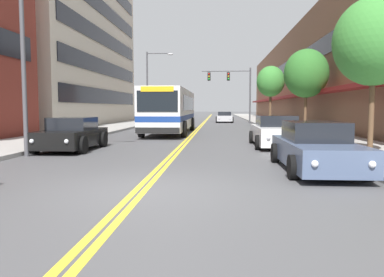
% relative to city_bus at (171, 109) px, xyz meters
% --- Properties ---
extents(ground_plane, '(240.00, 240.00, 0.00)m').
position_rel_city_bus_xyz_m(ground_plane, '(1.62, 18.94, -1.67)').
color(ground_plane, '#4C4C4F').
extents(sidewalk_left, '(3.87, 106.00, 0.16)m').
position_rel_city_bus_xyz_m(sidewalk_left, '(-5.81, 18.94, -1.59)').
color(sidewalk_left, '#9E9B96').
rests_on(sidewalk_left, ground_plane).
extents(sidewalk_right, '(3.87, 106.00, 0.16)m').
position_rel_city_bus_xyz_m(sidewalk_right, '(9.06, 18.94, -1.59)').
color(sidewalk_right, '#9E9B96').
rests_on(sidewalk_right, ground_plane).
extents(centre_line, '(0.34, 106.00, 0.01)m').
position_rel_city_bus_xyz_m(centre_line, '(1.62, 18.94, -1.67)').
color(centre_line, yellow).
rests_on(centre_line, ground_plane).
extents(storefront_row_right, '(9.10, 68.00, 10.30)m').
position_rel_city_bus_xyz_m(storefront_row_right, '(15.22, 18.94, 3.47)').
color(storefront_row_right, brown).
rests_on(storefront_row_right, ground_plane).
extents(city_bus, '(2.84, 11.59, 2.95)m').
position_rel_city_bus_xyz_m(city_bus, '(0.00, 0.00, 0.00)').
color(city_bus, silver).
rests_on(city_bus, ground_plane).
extents(car_black_parked_left_near, '(2.11, 4.26, 1.36)m').
position_rel_city_bus_xyz_m(car_black_parked_left_near, '(-2.80, -10.80, -1.04)').
color(car_black_parked_left_near, black).
rests_on(car_black_parked_left_near, ground_plane).
extents(car_navy_parked_left_mid, '(2.20, 4.40, 1.25)m').
position_rel_city_bus_xyz_m(car_navy_parked_left_mid, '(-2.73, 11.56, -1.09)').
color(car_navy_parked_left_mid, '#19234C').
rests_on(car_navy_parked_left_mid, ground_plane).
extents(car_slate_blue_parked_right_foreground, '(2.02, 4.79, 1.37)m').
position_rel_city_bus_xyz_m(car_slate_blue_parked_right_foreground, '(6.02, -15.23, -1.05)').
color(car_slate_blue_parked_right_foreground, '#475675').
rests_on(car_slate_blue_parked_right_foreground, ground_plane).
extents(car_white_parked_right_mid, '(2.17, 4.81, 1.41)m').
position_rel_city_bus_xyz_m(car_white_parked_right_mid, '(5.92, -8.76, -1.02)').
color(car_white_parked_right_mid, white).
rests_on(car_white_parked_right_mid, ground_plane).
extents(car_silver_moving_lead, '(2.05, 4.15, 1.28)m').
position_rel_city_bus_xyz_m(car_silver_moving_lead, '(4.05, 19.04, -1.07)').
color(car_silver_moving_lead, '#B7B7BC').
rests_on(car_silver_moving_lead, ground_plane).
extents(traffic_signal_mast, '(5.46, 0.38, 6.17)m').
position_rel_city_bus_xyz_m(traffic_signal_mast, '(4.95, 16.14, 2.71)').
color(traffic_signal_mast, '#47474C').
rests_on(traffic_signal_mast, ground_plane).
extents(street_lamp_left_near, '(2.29, 0.28, 7.40)m').
position_rel_city_bus_xyz_m(street_lamp_left_near, '(-3.35, -12.86, 2.76)').
color(street_lamp_left_near, '#47474C').
rests_on(street_lamp_left_near, ground_plane).
extents(street_lamp_left_far, '(2.65, 0.28, 7.19)m').
position_rel_city_bus_xyz_m(street_lamp_left_far, '(-3.27, 10.69, 2.69)').
color(street_lamp_left_far, '#47474C').
rests_on(street_lamp_left_far, ground_plane).
extents(street_tree_right_near, '(2.66, 2.66, 5.26)m').
position_rel_city_bus_xyz_m(street_tree_right_near, '(8.43, -12.94, 2.27)').
color(street_tree_right_near, brown).
rests_on(street_tree_right_near, sidewalk_right).
extents(street_tree_right_mid, '(3.03, 3.03, 5.62)m').
position_rel_city_bus_xyz_m(street_tree_right_mid, '(9.31, 0.50, 2.43)').
color(street_tree_right_mid, brown).
rests_on(street_tree_right_mid, sidewalk_right).
extents(street_tree_right_far, '(2.66, 2.66, 5.58)m').
position_rel_city_bus_xyz_m(street_tree_right_far, '(8.29, 10.58, 2.58)').
color(street_tree_right_far, brown).
rests_on(street_tree_right_far, sidewalk_right).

